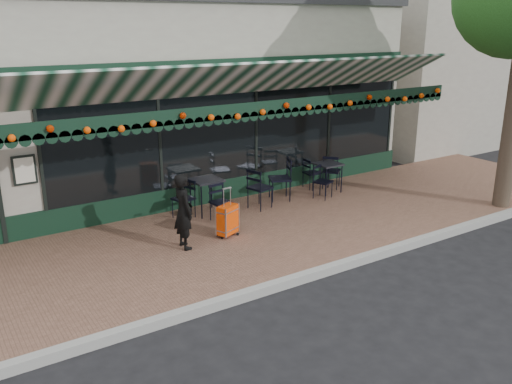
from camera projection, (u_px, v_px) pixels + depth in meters
ground at (314, 275)px, 9.17m from camera, size 80.00×80.00×0.00m
sidewalk at (251, 234)px, 10.75m from camera, size 18.00×4.00×0.15m
curb at (317, 273)px, 9.08m from camera, size 18.00×0.16×0.15m
restaurant_building at (136, 92)px, 14.76m from camera, size 12.00×9.60×4.50m
neighbor_building_right at (444, 67)px, 21.61m from camera, size 12.00×8.00×4.80m
woman at (183, 211)px, 9.73m from camera, size 0.36×0.53×1.40m
suitcase at (227, 220)px, 10.37m from camera, size 0.48×0.38×0.96m
cafe_table_a at (328, 166)px, 13.01m from camera, size 0.58×0.58×0.72m
cafe_table_b at (206, 183)px, 11.53m from camera, size 0.62×0.62×0.76m
chair_a_left at (280, 179)px, 12.47m from camera, size 0.65×0.65×0.99m
chair_a_right at (312, 173)px, 13.41m from camera, size 0.41×0.41×0.76m
chair_a_front at (323, 182)px, 12.61m from camera, size 0.50×0.50×0.77m
chair_a_extra at (331, 171)px, 13.39m from camera, size 0.60×0.60×0.85m
chair_b_left at (183, 199)px, 11.33m from camera, size 0.49×0.49×0.81m
chair_b_right at (260, 188)px, 11.92m from camera, size 0.56×0.56×0.92m
chair_b_front at (221, 203)px, 11.15m from camera, size 0.42×0.42×0.78m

